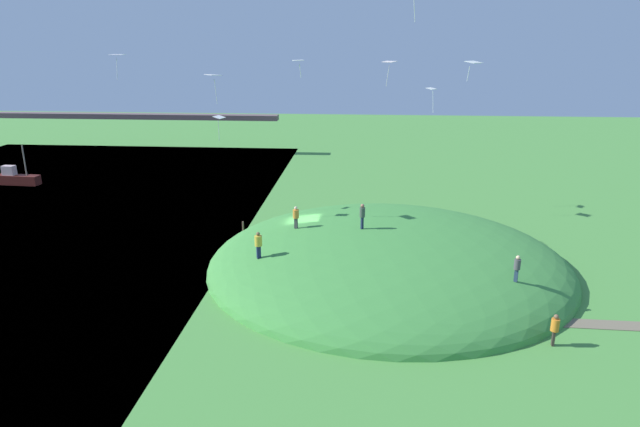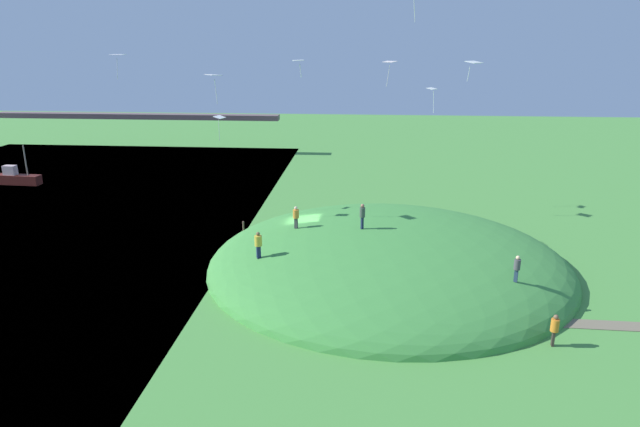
# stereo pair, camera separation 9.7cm
# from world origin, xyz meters

# --- Properties ---
(ground_plane) EXTENTS (160.00, 160.00, 0.00)m
(ground_plane) POSITION_xyz_m (0.00, 0.00, 0.00)
(ground_plane) COLOR #4A8D3D
(grass_hill) EXTENTS (24.90, 24.64, 5.45)m
(grass_hill) POSITION_xyz_m (6.24, -3.17, 0.00)
(grass_hill) COLOR #3F8A3C
(grass_hill) RESTS_ON ground_plane
(bridge_deck_far) EXTENTS (39.99, 1.80, 0.70)m
(bridge_deck_far) POSITION_xyz_m (-27.35, 35.83, 4.99)
(bridge_deck_far) COLOR #614D50
(boat_on_lake) EXTENTS (5.12, 1.46, 4.36)m
(boat_on_lake) POSITION_xyz_m (-33.34, 16.59, 0.69)
(boat_on_lake) COLOR #4B1914
(boat_on_lake) RESTS_ON lake_water
(person_walking_path) EXTENTS (0.52, 0.52, 1.77)m
(person_walking_path) POSITION_xyz_m (4.42, -3.34, 3.82)
(person_walking_path) COLOR #1C2643
(person_walking_path) RESTS_ON grass_hill
(person_near_shore) EXTENTS (0.50, 0.50, 1.61)m
(person_near_shore) POSITION_xyz_m (13.27, -9.37, 2.80)
(person_near_shore) COLOR navy
(person_near_shore) RESTS_ON grass_hill
(person_with_child) EXTENTS (0.55, 0.55, 1.61)m
(person_with_child) POSITION_xyz_m (-0.23, -2.53, 3.33)
(person_with_child) COLOR #323637
(person_with_child) RESTS_ON grass_hill
(person_on_hilltop) EXTENTS (0.65, 0.65, 1.74)m
(person_on_hilltop) POSITION_xyz_m (-2.04, -7.10, 2.92)
(person_on_hilltop) COLOR #1B254C
(person_on_hilltop) RESTS_ON grass_hill
(person_watching_kites) EXTENTS (0.45, 0.45, 1.77)m
(person_watching_kites) POSITION_xyz_m (14.34, -13.26, 1.11)
(person_watching_kites) COLOR #332B26
(person_watching_kites) RESTS_ON ground_plane
(kite_2) EXTENTS (1.35, 1.38, 1.99)m
(kite_2) POSITION_xyz_m (-5.92, -1.26, 12.69)
(kite_2) COLOR white
(kite_4) EXTENTS (0.88, 1.07, 1.94)m
(kite_4) POSITION_xyz_m (-6.63, 2.35, 9.33)
(kite_4) COLOR white
(kite_5) EXTENTS (0.95, 1.19, 1.22)m
(kite_5) POSITION_xyz_m (-0.31, 0.64, 13.64)
(kite_5) COLOR white
(kite_7) EXTENTS (1.32, 1.34, 1.34)m
(kite_7) POSITION_xyz_m (11.63, -0.13, 13.59)
(kite_7) COLOR silver
(kite_8) EXTENTS (1.06, 0.80, 1.69)m
(kite_8) POSITION_xyz_m (-12.70, -0.90, 14.00)
(kite_8) COLOR white
(kite_9) EXTENTS (1.32, 1.27, 2.07)m
(kite_9) POSITION_xyz_m (6.36, 8.64, 13.24)
(kite_9) COLOR silver
(kite_10) EXTENTS (1.06, 1.12, 2.23)m
(kite_10) POSITION_xyz_m (10.30, 11.61, 10.79)
(kite_10) COLOR white
(mooring_post) EXTENTS (0.14, 0.14, 1.32)m
(mooring_post) POSITION_xyz_m (-4.99, 1.69, 0.66)
(mooring_post) COLOR brown
(mooring_post) RESTS_ON ground_plane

